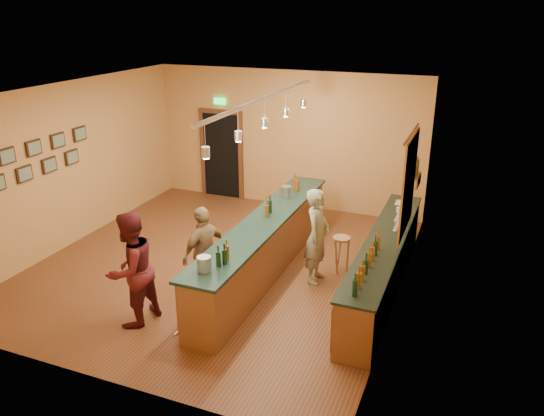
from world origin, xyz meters
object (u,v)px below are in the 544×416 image
at_px(back_counter, 383,264).
at_px(bartender, 317,236).
at_px(customer_b, 205,252).
at_px(bar_stool, 341,245).
at_px(customer_a, 131,269).
at_px(tasting_bar, 265,242).

height_order(back_counter, bartender, bartender).
bearing_deg(customer_b, bartender, 144.06).
distance_m(back_counter, bar_stool, 0.93).
bearing_deg(back_counter, customer_b, -155.14).
distance_m(back_counter, bartender, 1.20).
relative_size(bartender, bar_stool, 2.55).
relative_size(bartender, customer_b, 1.08).
xyz_separation_m(back_counter, bar_stool, (-0.83, 0.41, 0.03)).
distance_m(customer_a, bar_stool, 3.75).
relative_size(back_counter, bartender, 2.69).
xyz_separation_m(customer_a, bar_stool, (2.48, 2.79, -0.38)).
xyz_separation_m(back_counter, customer_b, (-2.70, -1.25, 0.30)).
distance_m(back_counter, customer_b, 2.99).
height_order(bartender, bar_stool, bartender).
relative_size(tasting_bar, customer_a, 2.85).
height_order(back_counter, customer_b, customer_b).
bearing_deg(bartender, customer_b, 126.55).
bearing_deg(customer_b, back_counter, 132.33).
relative_size(tasting_bar, customer_b, 3.26).
distance_m(bartender, customer_b, 1.94).
relative_size(back_counter, customer_b, 2.91).
height_order(tasting_bar, bartender, bartender).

